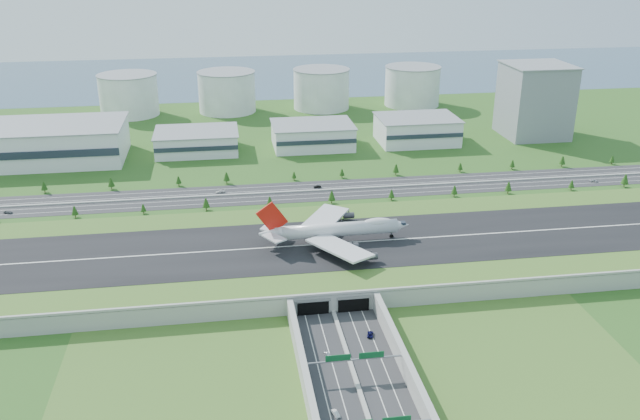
{
  "coord_description": "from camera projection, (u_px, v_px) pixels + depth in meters",
  "views": [
    {
      "loc": [
        -42.18,
        -292.23,
        145.64
      ],
      "look_at": [
        7.23,
        35.0,
        11.76
      ],
      "focal_mm": 38.0,
      "sensor_mm": 36.0,
      "label": 1
    }
  ],
  "objects": [
    {
      "name": "car_2",
      "position": [
        370.0,
        334.0,
        265.55
      ],
      "size": [
        3.48,
        5.37,
        1.38
      ],
      "primitive_type": "imported",
      "rotation": [
        0.0,
        0.0,
        2.88
      ],
      "color": "#0B0B37",
      "rests_on": "ground"
    },
    {
      "name": "car_6",
      "position": [
        594.0,
        181.0,
        432.43
      ],
      "size": [
        5.49,
        3.41,
        1.42
      ],
      "primitive_type": "imported",
      "rotation": [
        0.0,
        0.0,
        1.35
      ],
      "color": "silver",
      "rests_on": "ground"
    },
    {
      "name": "hangar_mid_a",
      "position": [
        197.0,
        142.0,
        491.37
      ],
      "size": [
        58.0,
        42.0,
        15.0
      ],
      "primitive_type": "cube",
      "color": "white",
      "rests_on": "ground"
    },
    {
      "name": "underpass_road",
      "position": [
        357.0,
        376.0,
        235.91
      ],
      "size": [
        38.8,
        120.4,
        8.0
      ],
      "color": "#28282B",
      "rests_on": "ground"
    },
    {
      "name": "fuel_tank_d",
      "position": [
        412.0,
        86.0,
        624.6
      ],
      "size": [
        50.0,
        50.0,
        35.0
      ],
      "primitive_type": "cylinder",
      "color": "silver",
      "rests_on": "ground"
    },
    {
      "name": "hangar_mid_c",
      "position": [
        417.0,
        130.0,
        513.45
      ],
      "size": [
        58.0,
        42.0,
        19.0
      ],
      "primitive_type": "cube",
      "color": "white",
      "rests_on": "ground"
    },
    {
      "name": "airfield_deck",
      "position": [
        316.0,
        252.0,
        326.7
      ],
      "size": [
        520.0,
        100.0,
        9.2
      ],
      "color": "gray",
      "rests_on": "ground"
    },
    {
      "name": "bay_water",
      "position": [
        255.0,
        75.0,
        768.3
      ],
      "size": [
        1200.0,
        260.0,
        0.06
      ],
      "primitive_type": "cube",
      "color": "#365168",
      "rests_on": "ground"
    },
    {
      "name": "ground",
      "position": [
        316.0,
        260.0,
        328.33
      ],
      "size": [
        1200.0,
        1200.0,
        0.0
      ],
      "primitive_type": "plane",
      "color": "#285119",
      "rests_on": "ground"
    },
    {
      "name": "car_0",
      "position": [
        328.0,
        354.0,
        252.81
      ],
      "size": [
        3.02,
        4.48,
        1.42
      ],
      "primitive_type": "imported",
      "rotation": [
        0.0,
        0.0,
        0.36
      ],
      "color": "silver",
      "rests_on": "ground"
    },
    {
      "name": "office_tower",
      "position": [
        535.0,
        101.0,
        524.43
      ],
      "size": [
        46.0,
        46.0,
        55.0
      ],
      "primitive_type": "cube",
      "color": "gray",
      "rests_on": "ground"
    },
    {
      "name": "hangar_west",
      "position": [
        36.0,
        143.0,
        469.69
      ],
      "size": [
        120.0,
        60.0,
        25.0
      ],
      "primitive_type": "cube",
      "color": "white",
      "rests_on": "ground"
    },
    {
      "name": "car_1",
      "position": [
        336.0,
        413.0,
        221.41
      ],
      "size": [
        2.61,
        4.35,
        1.35
      ],
      "primitive_type": "imported",
      "rotation": [
        0.0,
        0.0,
        0.31
      ],
      "color": "silver",
      "rests_on": "ground"
    },
    {
      "name": "fuel_tank_a",
      "position": [
        129.0,
        95.0,
        589.31
      ],
      "size": [
        50.0,
        50.0,
        35.0
      ],
      "primitive_type": "cylinder",
      "color": "silver",
      "rests_on": "ground"
    },
    {
      "name": "boeing_747",
      "position": [
        335.0,
        230.0,
        326.14
      ],
      "size": [
        75.1,
        70.97,
        23.21
      ],
      "rotation": [
        0.0,
        0.0,
        0.02
      ],
      "color": "silver",
      "rests_on": "airfield_deck"
    },
    {
      "name": "tree_row",
      "position": [
        302.0,
        186.0,
        412.61
      ],
      "size": [
        496.15,
        48.5,
        8.42
      ],
      "color": "#3D2819",
      "rests_on": "ground"
    },
    {
      "name": "car_7",
      "position": [
        220.0,
        192.0,
        413.83
      ],
      "size": [
        5.66,
        2.55,
        1.61
      ],
      "primitive_type": "imported",
      "rotation": [
        0.0,
        0.0,
        -1.52
      ],
      "color": "silver",
      "rests_on": "ground"
    },
    {
      "name": "fuel_tank_b",
      "position": [
        227.0,
        92.0,
        601.07
      ],
      "size": [
        50.0,
        50.0,
        35.0
      ],
      "primitive_type": "cylinder",
      "color": "silver",
      "rests_on": "ground"
    },
    {
      "name": "north_expressway",
      "position": [
        294.0,
        192.0,
        415.38
      ],
      "size": [
        560.0,
        36.0,
        0.12
      ],
      "primitive_type": "cube",
      "color": "#28282B",
      "rests_on": "ground"
    },
    {
      "name": "sign_gantry_near",
      "position": [
        355.0,
        360.0,
        238.6
      ],
      "size": [
        38.7,
        0.7,
        9.8
      ],
      "color": "gray",
      "rests_on": "ground"
    },
    {
      "name": "fuel_tank_c",
      "position": [
        321.0,
        89.0,
        612.84
      ],
      "size": [
        50.0,
        50.0,
        35.0
      ],
      "primitive_type": "cylinder",
      "color": "silver",
      "rests_on": "ground"
    },
    {
      "name": "car_4",
      "position": [
        8.0,
        212.0,
        382.95
      ],
      "size": [
        5.22,
        3.27,
        1.66
      ],
      "primitive_type": "imported",
      "rotation": [
        0.0,
        0.0,
        1.28
      ],
      "color": "#595A5E",
      "rests_on": "ground"
    },
    {
      "name": "car_5",
      "position": [
        317.0,
        187.0,
        422.08
      ],
      "size": [
        4.78,
        1.76,
        1.56
      ],
      "primitive_type": "imported",
      "rotation": [
        0.0,
        0.0,
        -1.59
      ],
      "color": "black",
      "rests_on": "ground"
    },
    {
      "name": "hangar_mid_b",
      "position": [
        313.0,
        135.0,
        502.76
      ],
      "size": [
        58.0,
        42.0,
        17.0
      ],
      "primitive_type": "cube",
      "color": "white",
      "rests_on": "ground"
    }
  ]
}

